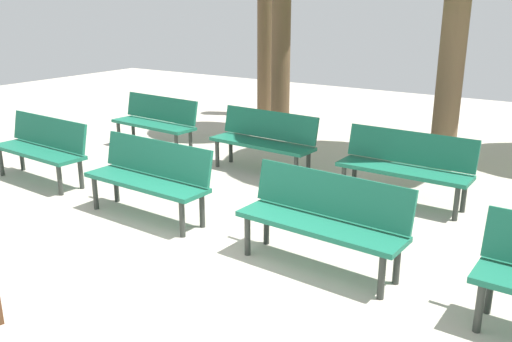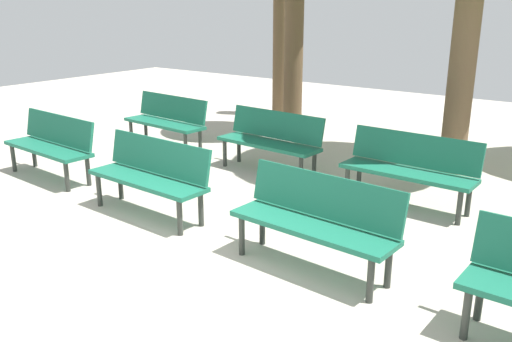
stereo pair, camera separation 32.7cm
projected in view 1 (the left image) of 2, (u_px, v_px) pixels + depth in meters
The scene contains 8 objects.
ground_plane at pixel (108, 300), 4.55m from camera, with size 24.00×24.00×0.00m, color #B2A899.
bench_r0_c0 at pixel (42, 145), 7.46m from camera, with size 1.62×0.57×0.87m.
bench_r0_c1 at pixel (150, 174), 6.21m from camera, with size 1.62×0.54×0.87m.
bench_r0_c2 at pixel (323, 216), 5.01m from camera, with size 1.62×0.56×0.87m.
bench_r1_c0 at pixel (156, 120), 9.09m from camera, with size 1.63×0.59×0.87m.
bench_r1_c1 at pixel (264, 138), 7.87m from camera, with size 1.62×0.57×0.87m.
bench_r1_c2 at pixel (406, 163), 6.63m from camera, with size 1.61×0.51×0.87m.
tree_3 at pixel (267, 46), 11.59m from camera, with size 0.40×0.40×2.95m.
Camera 1 is at (3.25, -2.68, 2.39)m, focal length 38.32 mm.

